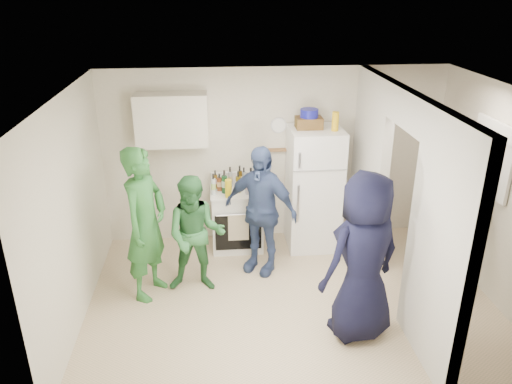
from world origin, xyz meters
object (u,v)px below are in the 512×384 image
at_px(person_nook, 456,212).
at_px(person_navy, 363,258).
at_px(blue_bowl, 309,113).
at_px(stove, 237,219).
at_px(yellow_cup_stack_top, 335,121).
at_px(wicker_basket, 309,123).
at_px(person_denim, 260,210).
at_px(fridge, 314,189).
at_px(person_green_left, 146,224).
at_px(person_green_center, 196,235).

bearing_deg(person_nook, person_navy, -40.46).
bearing_deg(blue_bowl, stove, -178.83).
height_order(blue_bowl, yellow_cup_stack_top, blue_bowl).
bearing_deg(yellow_cup_stack_top, blue_bowl, 154.89).
height_order(wicker_basket, person_denim, wicker_basket).
height_order(fridge, person_green_left, person_green_left).
bearing_deg(wicker_basket, blue_bowl, 0.00).
bearing_deg(blue_bowl, person_green_center, -145.52).
distance_m(stove, fridge, 1.16).
bearing_deg(stove, fridge, -1.59).
relative_size(fridge, yellow_cup_stack_top, 6.92).
distance_m(stove, person_green_left, 1.63).
relative_size(person_green_center, person_nook, 0.82).
bearing_deg(person_denim, wicker_basket, 75.47).
xyz_separation_m(yellow_cup_stack_top, person_nook, (1.36, -0.89, -0.95)).
relative_size(fridge, blue_bowl, 7.21).
relative_size(fridge, person_green_center, 1.17).
bearing_deg(blue_bowl, person_navy, -84.18).
relative_size(wicker_basket, yellow_cup_stack_top, 1.40).
distance_m(person_green_center, person_denim, 0.91).
height_order(wicker_basket, person_green_left, wicker_basket).
relative_size(wicker_basket, person_green_left, 0.19).
height_order(person_green_left, person_denim, person_green_left).
xyz_separation_m(stove, person_navy, (1.19, -2.04, 0.49)).
bearing_deg(wicker_basket, yellow_cup_stack_top, -25.11).
distance_m(wicker_basket, person_green_left, 2.52).
bearing_deg(person_denim, person_nook, 23.65).
height_order(stove, person_green_left, person_green_left).
xyz_separation_m(fridge, blue_bowl, (-0.10, 0.05, 1.07)).
relative_size(person_navy, person_nook, 1.03).
bearing_deg(person_nook, person_denim, -84.15).
height_order(stove, person_navy, person_navy).
relative_size(fridge, person_green_left, 0.92).
bearing_deg(person_green_center, person_green_left, -171.22).
xyz_separation_m(fridge, wicker_basket, (-0.10, 0.05, 0.94)).
distance_m(blue_bowl, person_green_left, 2.57).
relative_size(stove, person_navy, 0.47).
bearing_deg(wicker_basket, stove, -178.83).
bearing_deg(fridge, person_denim, -143.06).
distance_m(person_green_left, person_nook, 3.78).
distance_m(person_green_center, person_nook, 3.22).
relative_size(blue_bowl, person_denim, 0.14).
bearing_deg(person_denim, stove, 145.06).
distance_m(blue_bowl, person_denim, 1.45).
distance_m(fridge, blue_bowl, 1.08).
distance_m(wicker_basket, person_green_center, 2.14).
distance_m(wicker_basket, blue_bowl, 0.13).
distance_m(person_green_left, person_navy, 2.50).
bearing_deg(blue_bowl, person_denim, -137.16).
xyz_separation_m(wicker_basket, person_green_left, (-2.10, -1.09, -0.87)).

